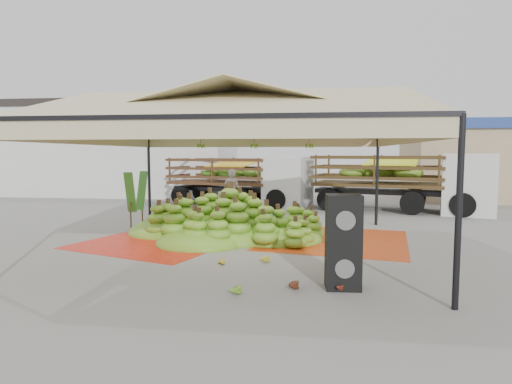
# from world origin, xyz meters

# --- Properties ---
(ground) EXTENTS (90.00, 90.00, 0.00)m
(ground) POSITION_xyz_m (0.00, 0.00, 0.00)
(ground) COLOR slate
(ground) RESTS_ON ground
(canopy_tent) EXTENTS (8.10, 8.10, 4.00)m
(canopy_tent) POSITION_xyz_m (0.00, 0.00, 3.30)
(canopy_tent) COLOR black
(canopy_tent) RESTS_ON ground
(building_white) EXTENTS (14.30, 6.30, 5.40)m
(building_white) POSITION_xyz_m (-10.00, 14.00, 2.71)
(building_white) COLOR silver
(building_white) RESTS_ON ground
(building_tan) EXTENTS (6.30, 5.30, 4.10)m
(building_tan) POSITION_xyz_m (10.00, 13.00, 2.07)
(building_tan) COLOR tan
(building_tan) RESTS_ON ground
(tarp_left) EXTENTS (4.73, 4.62, 0.01)m
(tarp_left) POSITION_xyz_m (-2.35, 0.28, 0.01)
(tarp_left) COLOR red
(tarp_left) RESTS_ON ground
(tarp_right) EXTENTS (4.50, 4.65, 0.01)m
(tarp_right) POSITION_xyz_m (2.47, 1.20, 0.01)
(tarp_right) COLOR red
(tarp_right) RESTS_ON ground
(banana_heap) EXTENTS (7.47, 6.83, 1.31)m
(banana_heap) POSITION_xyz_m (-0.67, 1.33, 0.65)
(banana_heap) COLOR #46851B
(banana_heap) RESTS_ON ground
(hand_yellow_a) EXTENTS (0.47, 0.43, 0.17)m
(hand_yellow_a) POSITION_xyz_m (-0.21, -1.84, 0.09)
(hand_yellow_a) COLOR gold
(hand_yellow_a) RESTS_ON ground
(hand_yellow_b) EXTENTS (0.49, 0.41, 0.21)m
(hand_yellow_b) POSITION_xyz_m (0.69, -1.46, 0.10)
(hand_yellow_b) COLOR gold
(hand_yellow_b) RESTS_ON ground
(hand_red_a) EXTENTS (0.46, 0.38, 0.20)m
(hand_red_a) POSITION_xyz_m (2.20, -3.32, 0.10)
(hand_red_a) COLOR #551D13
(hand_red_a) RESTS_ON ground
(hand_red_b) EXTENTS (0.50, 0.42, 0.21)m
(hand_red_b) POSITION_xyz_m (1.39, -3.31, 0.11)
(hand_red_b) COLOR #531F13
(hand_red_b) RESTS_ON ground
(hand_green) EXTENTS (0.49, 0.41, 0.22)m
(hand_green) POSITION_xyz_m (0.41, -3.70, 0.11)
(hand_green) COLOR #557B19
(hand_green) RESTS_ON ground
(hanging_bunches) EXTENTS (3.24, 0.24, 0.20)m
(hanging_bunches) POSITION_xyz_m (0.22, 0.93, 2.62)
(hanging_bunches) COLOR #467718
(hanging_bunches) RESTS_ON ground
(speaker_stack) EXTENTS (0.64, 0.56, 1.69)m
(speaker_stack) POSITION_xyz_m (2.35, -3.13, 0.84)
(speaker_stack) COLOR black
(speaker_stack) RESTS_ON ground
(banana_leaves) EXTENTS (0.96, 1.36, 3.70)m
(banana_leaves) POSITION_xyz_m (-3.70, 2.40, 0.00)
(banana_leaves) COLOR #2C691C
(banana_leaves) RESTS_ON ground
(vendor) EXTENTS (0.73, 0.54, 1.82)m
(vendor) POSITION_xyz_m (-1.29, 5.74, 0.91)
(vendor) COLOR gray
(vendor) RESTS_ON ground
(truck_left) EXTENTS (7.00, 3.91, 2.28)m
(truck_left) POSITION_xyz_m (-1.30, 9.07, 1.40)
(truck_left) COLOR #4F321A
(truck_left) RESTS_ON ground
(truck_right) EXTENTS (7.44, 4.20, 2.42)m
(truck_right) POSITION_xyz_m (5.79, 7.79, 1.49)
(truck_right) COLOR #483218
(truck_right) RESTS_ON ground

